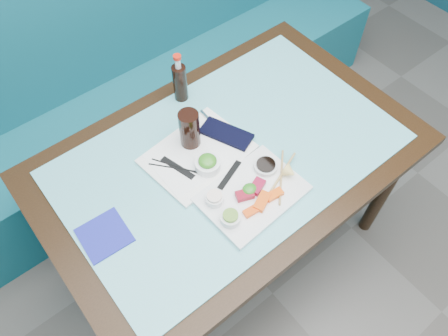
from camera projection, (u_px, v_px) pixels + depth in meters
booth_bench at (128, 97)px, 2.29m from camera, size 3.00×0.56×1.17m
dining_table at (229, 168)px, 1.68m from camera, size 1.40×0.90×0.75m
glass_top at (229, 154)px, 1.61m from camera, size 1.22×0.76×0.01m
sashimi_plate at (252, 194)px, 1.49m from camera, size 0.36×0.27×0.02m
salmon_left at (252, 211)px, 1.44m from camera, size 0.06×0.03×0.01m
salmon_mid at (262, 201)px, 1.46m from camera, size 0.08×0.06×0.02m
salmon_right at (274, 195)px, 1.47m from camera, size 0.07×0.04×0.02m
tuna_left at (245, 195)px, 1.47m from camera, size 0.07×0.06×0.02m
tuna_right at (257, 186)px, 1.49m from camera, size 0.07×0.06×0.02m
seaweed_garnish at (249, 189)px, 1.48m from camera, size 0.07×0.06×0.03m
ramekin_wasabi at (230, 218)px, 1.41m from camera, size 0.08×0.08×0.03m
wasabi_fill at (230, 215)px, 1.40m from camera, size 0.06×0.06×0.01m
ramekin_ginger at (215, 199)px, 1.46m from camera, size 0.08×0.08×0.03m
ginger_fill at (214, 196)px, 1.44m from camera, size 0.05×0.05×0.01m
soy_dish at (266, 166)px, 1.54m from camera, size 0.10×0.10×0.02m
soy_fill at (266, 164)px, 1.53m from camera, size 0.07×0.07×0.01m
lemon_wedge at (290, 172)px, 1.50m from camera, size 0.06×0.05×0.05m
chopstick_sleeve at (230, 175)px, 1.53m from camera, size 0.13×0.07×0.00m
wooden_chopstick_a at (279, 178)px, 1.52m from camera, size 0.24×0.10×0.01m
wooden_chopstick_b at (281, 177)px, 1.52m from camera, size 0.17×0.17×0.01m
serving_tray at (198, 154)px, 1.59m from camera, size 0.40×0.32×0.01m
paper_placemat at (197, 153)px, 1.59m from camera, size 0.33×0.24×0.00m
seaweed_bowl at (208, 165)px, 1.54m from camera, size 0.09×0.09×0.04m
seaweed_salad at (207, 161)px, 1.52m from camera, size 0.08×0.08×0.03m
cola_glass at (189, 129)px, 1.55m from camera, size 0.08×0.08×0.15m
navy_pouch at (226, 134)px, 1.63m from camera, size 0.15×0.21×0.02m
fork at (208, 118)px, 1.68m from camera, size 0.02×0.10×0.01m
black_chopstick_a at (177, 168)px, 1.55m from camera, size 0.14×0.16×0.01m
black_chopstick_b at (179, 167)px, 1.55m from camera, size 0.11×0.18×0.01m
tray_sleeve at (178, 168)px, 1.55m from camera, size 0.06×0.15×0.00m
cola_bottle_body at (180, 83)px, 1.70m from camera, size 0.06×0.06×0.16m
cola_bottle_neck at (178, 63)px, 1.62m from camera, size 0.03×0.03×0.04m
cola_bottle_cap at (177, 57)px, 1.59m from camera, size 0.04×0.04×0.01m
blue_napkin at (104, 235)px, 1.41m from camera, size 0.16×0.16×0.01m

